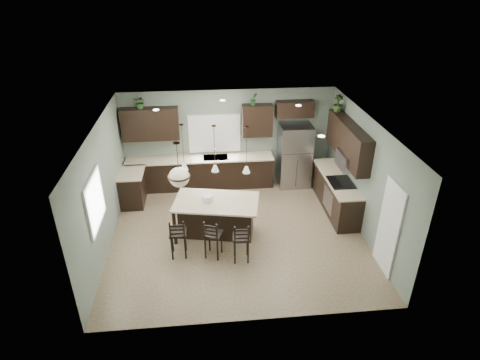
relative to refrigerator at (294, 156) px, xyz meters
name	(u,v)px	position (x,y,z in m)	size (l,w,h in m)	color
ground	(238,233)	(-1.88, -2.34, -0.93)	(6.00, 6.00, 0.00)	#9E8466
pantry_door	(389,228)	(1.10, -3.89, 0.09)	(0.04, 0.82, 2.04)	white
window_back	(214,133)	(-2.28, 0.39, 0.62)	(1.35, 0.02, 1.00)	white
window_left	(94,202)	(-4.86, -3.14, 0.62)	(0.02, 1.10, 1.00)	white
left_return_cabs	(132,188)	(-4.58, -0.64, -0.48)	(0.60, 0.90, 0.90)	black
left_return_countertop	(131,173)	(-4.56, -0.64, -0.01)	(0.66, 0.96, 0.04)	beige
back_lower_cabs	(201,173)	(-2.73, 0.11, -0.48)	(4.20, 0.60, 0.90)	black
back_countertop	(200,159)	(-2.73, 0.09, -0.01)	(4.20, 0.66, 0.04)	beige
sink_inset	(216,157)	(-2.28, 0.09, 0.01)	(0.70, 0.45, 0.01)	gray
faucet	(216,153)	(-2.28, 0.06, 0.16)	(0.02, 0.02, 0.28)	silver
back_upper_left	(150,124)	(-4.03, 0.24, 1.02)	(1.55, 0.34, 0.90)	black
back_upper_right	(257,120)	(-1.08, 0.24, 1.02)	(0.85, 0.34, 0.90)	black
fridge_header	(295,109)	(-0.03, 0.24, 1.32)	(1.05, 0.34, 0.45)	black
right_lower_cabs	(336,194)	(0.82, -1.47, -0.48)	(0.60, 2.35, 0.90)	black
right_countertop	(337,178)	(0.80, -1.47, -0.01)	(0.66, 2.35, 0.04)	beige
cooktop	(341,182)	(0.80, -1.74, 0.02)	(0.58, 0.75, 0.02)	black
wall_oven_front	(328,200)	(0.52, -1.74, -0.48)	(0.01, 0.72, 0.60)	gray
right_upper_cabs	(348,141)	(0.95, -1.47, 1.02)	(0.34, 2.35, 0.90)	black
microwave	(348,160)	(0.90, -1.74, 0.62)	(0.40, 0.75, 0.40)	gray
refrigerator	(294,156)	(0.00, 0.00, 0.00)	(0.90, 0.74, 1.85)	gray
kitchen_island	(217,218)	(-2.37, -2.32, -0.46)	(1.95, 1.11, 0.92)	black
serving_dish	(208,198)	(-2.57, -2.28, 0.07)	(0.24, 0.24, 0.14)	silver
bar_stool_left	(178,237)	(-3.26, -3.05, -0.43)	(0.37, 0.37, 1.00)	black
bar_stool_center	(213,238)	(-2.49, -3.15, -0.44)	(0.36, 0.36, 0.98)	black
bar_stool_right	(241,241)	(-1.89, -3.34, -0.43)	(0.37, 0.37, 0.99)	black
pendant_left	(183,148)	(-3.06, -2.18, 1.32)	(0.17, 0.17, 1.10)	silver
pendant_center	(214,149)	(-2.37, -2.32, 1.32)	(0.17, 0.17, 1.10)	white
pendant_right	(247,150)	(-1.69, -2.46, 1.32)	(0.17, 0.17, 1.10)	silver
chandelier	(178,165)	(-3.12, -3.20, 1.40)	(0.45, 0.45, 0.96)	beige
plant_back_left	(140,102)	(-4.23, 0.21, 1.66)	(0.33, 0.28, 0.36)	#274920
plant_back_right	(254,99)	(-1.19, 0.21, 1.65)	(0.19, 0.16, 0.35)	#285626
plant_right_wall	(338,103)	(0.92, -0.54, 1.70)	(0.25, 0.25, 0.44)	#2E481F
room_shell	(237,171)	(-1.88, -2.34, 0.77)	(6.00, 6.00, 6.00)	slate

